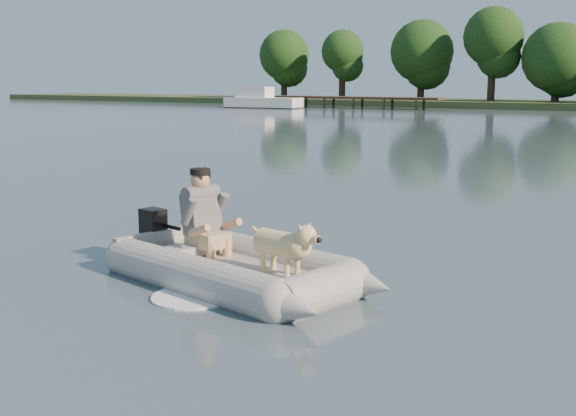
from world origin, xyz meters
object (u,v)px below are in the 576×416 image
Objects in this scene: dock at (348,102)px; man at (202,211)px; cabin_cruiser at (263,98)px; dog at (280,249)px; dinghy at (237,234)px.

dock is 57.50m from man.
dog is at bearing -62.04° from cabin_cruiser.
dog is (1.42, -0.29, -0.28)m from man.
dock is 7.76m from cabin_cruiser.
dinghy reaches higher than dog.
cabin_cruiser reaches higher than dog.
dock is 3.58× the size of dinghy.
dog is at bearing 4.57° from dinghy.
dinghy is at bearing -63.44° from dock.
cabin_cruiser is (-32.95, 47.49, 0.40)m from dog.
dock reaches higher than dog.
man is 0.16× the size of cabin_cruiser.
man is at bearing -63.06° from cabin_cruiser.
dock is 17.93× the size of dog.
man is 1.16× the size of dog.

